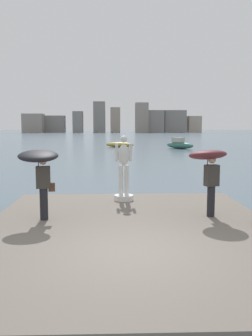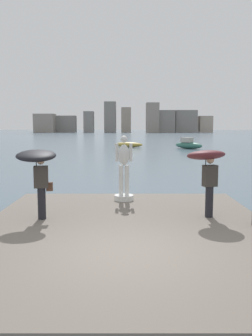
{
  "view_description": "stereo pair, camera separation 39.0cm",
  "coord_description": "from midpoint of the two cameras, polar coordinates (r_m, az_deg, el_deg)",
  "views": [
    {
      "loc": [
        -0.39,
        -7.27,
        2.98
      ],
      "look_at": [
        0.0,
        4.95,
        1.55
      ],
      "focal_mm": 38.97,
      "sensor_mm": 36.0,
      "label": 1
    },
    {
      "loc": [
        0.0,
        -7.27,
        2.98
      ],
      "look_at": [
        0.0,
        4.95,
        1.55
      ],
      "focal_mm": 38.97,
      "sensor_mm": 36.0,
      "label": 2
    }
  ],
  "objects": [
    {
      "name": "statue_white_figure",
      "position": [
        12.53,
        0.56,
        -1.07
      ],
      "size": [
        0.67,
        0.67,
        2.23
      ],
      "color": "silver",
      "rests_on": "pier"
    },
    {
      "name": "pier",
      "position": [
        9.38,
        1.21,
        -10.57
      ],
      "size": [
        7.58,
        9.37,
        0.4
      ],
      "primitive_type": "cube",
      "color": "#70665B",
      "rests_on": "ground"
    },
    {
      "name": "boat_far",
      "position": [
        47.55,
        9.96,
        3.64
      ],
      "size": [
        3.63,
        4.06,
        1.45
      ],
      "color": "#336B5B",
      "rests_on": "ground"
    },
    {
      "name": "distant_skyline",
      "position": [
        156.65,
        0.69,
        7.35
      ],
      "size": [
        75.41,
        13.22,
        13.06
      ],
      "color": "gray",
      "rests_on": "ground"
    },
    {
      "name": "boat_rightward",
      "position": [
        50.07,
        0.61,
        3.67
      ],
      "size": [
        4.17,
        2.35,
        0.72
      ],
      "color": "#B2993D",
      "rests_on": "ground"
    },
    {
      "name": "ground_plane",
      "position": [
        47.36,
        0.24,
        3.06
      ],
      "size": [
        400.0,
        400.0,
        0.0
      ],
      "primitive_type": "plane",
      "color": "slate"
    },
    {
      "name": "onlooker_right",
      "position": [
        10.44,
        13.58,
        0.75
      ],
      "size": [
        1.3,
        1.32,
        1.97
      ],
      "color": "black",
      "rests_on": "pier"
    },
    {
      "name": "onlooker_left",
      "position": [
        10.19,
        -12.6,
        0.61
      ],
      "size": [
        1.24,
        1.26,
        1.97
      ],
      "color": "black",
      "rests_on": "pier"
    }
  ]
}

